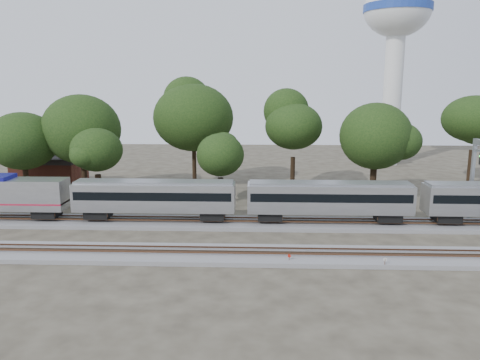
{
  "coord_description": "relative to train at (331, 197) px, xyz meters",
  "views": [
    {
      "loc": [
        0.03,
        -44.03,
        15.11
      ],
      "look_at": [
        -1.87,
        5.0,
        5.32
      ],
      "focal_mm": 35.0,
      "sensor_mm": 36.0,
      "label": 1
    }
  ],
  "objects": [
    {
      "name": "track_far",
      "position": [
        -8.0,
        0.0,
        -3.06
      ],
      "size": [
        160.0,
        5.0,
        0.73
      ],
      "color": "slate",
      "rests_on": "ground"
    },
    {
      "name": "train",
      "position": [
        0.0,
        0.0,
        0.0
      ],
      "size": [
        92.62,
        3.2,
        4.71
      ],
      "color": "silver",
      "rests_on": "ground"
    },
    {
      "name": "tree_5",
      "position": [
        -2.93,
        16.8,
        6.33
      ],
      "size": [
        9.77,
        9.77,
        13.77
      ],
      "color": "black",
      "rests_on": "ground"
    },
    {
      "name": "tree_0",
      "position": [
        -40.28,
        12.7,
        4.53
      ],
      "size": [
        7.94,
        7.94,
        11.2
      ],
      "color": "black",
      "rests_on": "ground"
    },
    {
      "name": "water_tower",
      "position": [
        17.9,
        42.73,
        22.49
      ],
      "size": [
        12.56,
        12.56,
        34.78
      ],
      "color": "silver",
      "rests_on": "ground"
    },
    {
      "name": "track_near",
      "position": [
        -8.0,
        -10.0,
        -3.06
      ],
      "size": [
        160.0,
        5.0,
        0.73
      ],
      "color": "slate",
      "rests_on": "ground"
    },
    {
      "name": "switch_stand_red",
      "position": [
        -5.2,
        -11.6,
        -2.68
      ],
      "size": [
        0.28,
        0.13,
        0.92
      ],
      "rotation": [
        0.0,
        0.0,
        -0.38
      ],
      "color": "#512D19",
      "rests_on": "ground"
    },
    {
      "name": "tree_4",
      "position": [
        -12.81,
        9.36,
        3.24
      ],
      "size": [
        6.64,
        6.64,
        9.37
      ],
      "color": "black",
      "rests_on": "ground"
    },
    {
      "name": "tree_3",
      "position": [
        -17.52,
        18.94,
        7.38
      ],
      "size": [
        10.83,
        10.83,
        15.27
      ],
      "color": "black",
      "rests_on": "ground"
    },
    {
      "name": "switch_lever",
      "position": [
        -0.31,
        -11.83,
        -3.12
      ],
      "size": [
        0.57,
        0.45,
        0.3
      ],
      "primitive_type": "cube",
      "rotation": [
        0.0,
        0.0,
        -0.35
      ],
      "color": "#512D19",
      "rests_on": "ground"
    },
    {
      "name": "switch_stand_white",
      "position": [
        2.8,
        -12.34,
        -2.63
      ],
      "size": [
        0.32,
        0.1,
        1.01
      ],
      "rotation": [
        0.0,
        0.0,
        0.23
      ],
      "color": "#512D19",
      "rests_on": "ground"
    },
    {
      "name": "tree_6",
      "position": [
        7.44,
        11.82,
        5.48
      ],
      "size": [
        8.91,
        8.91,
        12.56
      ],
      "color": "black",
      "rests_on": "ground"
    },
    {
      "name": "tree_2",
      "position": [
        -28.97,
        9.51,
        3.78
      ],
      "size": [
        7.19,
        7.19,
        10.13
      ],
      "color": "black",
      "rests_on": "ground"
    },
    {
      "name": "brick_building",
      "position": [
        -40.04,
        19.75,
        -0.9
      ],
      "size": [
        9.91,
        7.08,
        4.7
      ],
      "rotation": [
        0.0,
        0.0,
        -0.02
      ],
      "color": "brown",
      "rests_on": "ground"
    },
    {
      "name": "ground",
      "position": [
        -8.0,
        -6.0,
        -3.27
      ],
      "size": [
        160.0,
        160.0,
        0.0
      ],
      "primitive_type": "plane",
      "color": "#383328",
      "rests_on": "ground"
    },
    {
      "name": "tree_7",
      "position": [
        24.97,
        22.81,
        7.04
      ],
      "size": [
        10.49,
        10.49,
        14.79
      ],
      "color": "black",
      "rests_on": "ground"
    },
    {
      "name": "tree_1",
      "position": [
        -32.62,
        14.32,
        6.03
      ],
      "size": [
        9.46,
        9.46,
        13.34
      ],
      "color": "black",
      "rests_on": "ground"
    }
  ]
}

